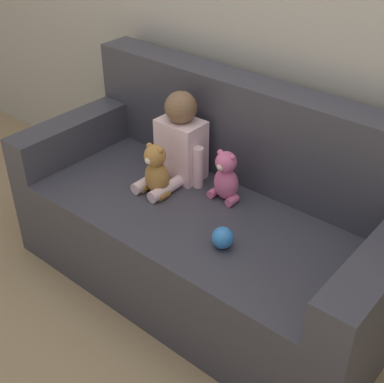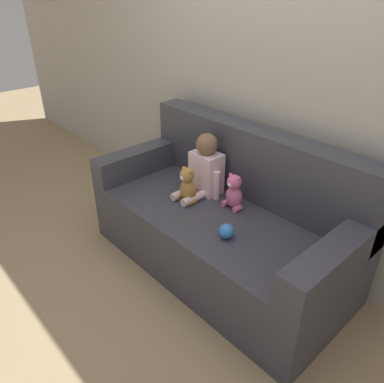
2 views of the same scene
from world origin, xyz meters
name	(u,v)px [view 2 (image 2 of 2)]	position (x,y,z in m)	size (l,w,h in m)	color
ground_plane	(216,264)	(0.00, 0.00, 0.00)	(12.00, 12.00, 0.00)	#9E8460
wall_back	(279,68)	(0.00, 0.50, 1.30)	(8.00, 0.05, 2.60)	#ADA89E
couch	(224,223)	(0.00, 0.06, 0.33)	(1.80, 0.84, 0.94)	#383842
person_baby	(205,169)	(-0.25, 0.11, 0.64)	(0.30, 0.34, 0.44)	silver
teddy_bear_brown	(188,186)	(-0.24, -0.06, 0.57)	(0.15, 0.11, 0.25)	#AD7A3D
plush_toy_side	(234,192)	(0.03, 0.11, 0.57)	(0.14, 0.11, 0.24)	#DB6699
toy_ball	(227,231)	(0.24, -0.18, 0.50)	(0.09, 0.09, 0.09)	#337FDB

